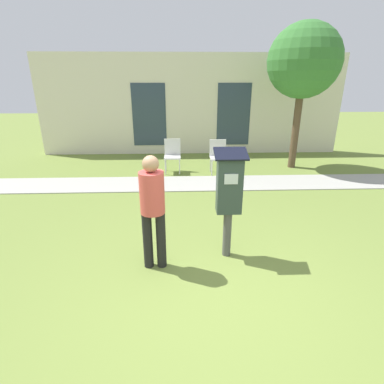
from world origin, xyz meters
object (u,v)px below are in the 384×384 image
person_standing (153,205)px  outdoor_chair_left (172,153)px  parking_meter (229,190)px  outdoor_chair_middle (218,154)px

person_standing → outdoor_chair_left: size_ratio=1.76×
parking_meter → person_standing: size_ratio=1.01×
person_standing → outdoor_chair_middle: (1.39, 4.33, -0.40)m
parking_meter → person_standing: parking_meter is taller
parking_meter → person_standing: bearing=-166.6°
person_standing → outdoor_chair_left: person_standing is taller
person_standing → outdoor_chair_middle: 4.56m
outdoor_chair_left → outdoor_chair_middle: size_ratio=1.00×
person_standing → outdoor_chair_middle: size_ratio=1.76×
outdoor_chair_middle → person_standing: bearing=-109.8°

